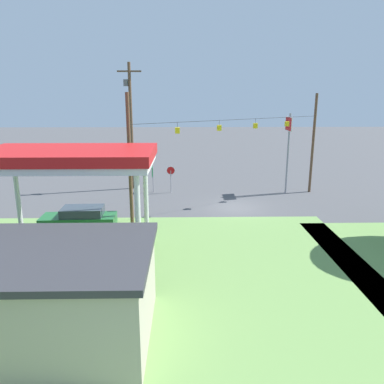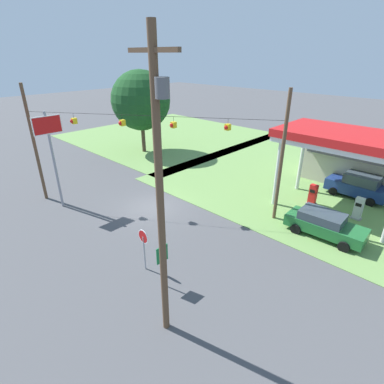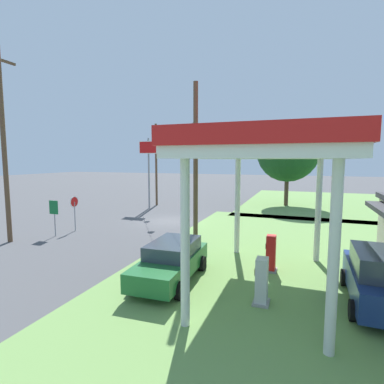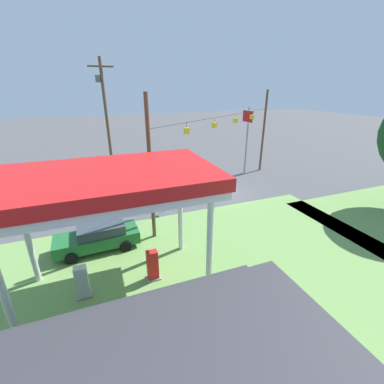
{
  "view_description": "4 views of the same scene",
  "coord_description": "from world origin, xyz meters",
  "px_view_note": "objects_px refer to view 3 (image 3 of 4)",
  "views": [
    {
      "loc": [
        4.07,
        28.82,
        8.75
      ],
      "look_at": [
        3.59,
        4.08,
        2.37
      ],
      "focal_mm": 35.0,
      "sensor_mm": 36.0,
      "label": 1
    },
    {
      "loc": [
        16.37,
        -12.7,
        10.79
      ],
      "look_at": [
        2.94,
        1.32,
        1.81
      ],
      "focal_mm": 28.0,
      "sensor_mm": 36.0,
      "label": 2
    },
    {
      "loc": [
        22.2,
        10.15,
        5.07
      ],
      "look_at": [
        2.87,
        3.06,
        2.84
      ],
      "focal_mm": 28.0,
      "sensor_mm": 36.0,
      "label": 3
    },
    {
      "loc": [
        10.58,
        19.57,
        9.17
      ],
      "look_at": [
        4.52,
        3.91,
        2.32
      ],
      "focal_mm": 24.0,
      "sensor_mm": 36.0,
      "label": 4
    }
  ],
  "objects_px": {
    "car_at_pumps_front": "(171,260)",
    "tree_west_verge": "(288,151)",
    "gas_station_canopy": "(270,150)",
    "fuel_pump_near": "(271,255)",
    "utility_pole_main": "(3,136)",
    "fuel_pump_far": "(262,283)",
    "stop_sign_roadside": "(74,206)",
    "route_sign": "(54,211)",
    "car_at_pumps_rear": "(380,278)",
    "stop_sign_overhead": "(148,159)"
  },
  "relations": [
    {
      "from": "car_at_pumps_front",
      "to": "tree_west_verge",
      "type": "bearing_deg",
      "value": 169.33
    },
    {
      "from": "gas_station_canopy",
      "to": "tree_west_verge",
      "type": "height_order",
      "value": "tree_west_verge"
    },
    {
      "from": "fuel_pump_near",
      "to": "utility_pole_main",
      "type": "xyz_separation_m",
      "value": [
        0.48,
        -15.67,
        5.69
      ]
    },
    {
      "from": "fuel_pump_far",
      "to": "tree_west_verge",
      "type": "distance_m",
      "value": 24.6
    },
    {
      "from": "stop_sign_roadside",
      "to": "route_sign",
      "type": "height_order",
      "value": "stop_sign_roadside"
    },
    {
      "from": "fuel_pump_far",
      "to": "utility_pole_main",
      "type": "xyz_separation_m",
      "value": [
        -2.83,
        -15.67,
        5.69
      ]
    },
    {
      "from": "car_at_pumps_rear",
      "to": "stop_sign_overhead",
      "type": "relative_size",
      "value": 0.64
    },
    {
      "from": "fuel_pump_far",
      "to": "stop_sign_roadside",
      "type": "relative_size",
      "value": 0.67
    },
    {
      "from": "gas_station_canopy",
      "to": "route_sign",
      "type": "relative_size",
      "value": 3.79
    },
    {
      "from": "fuel_pump_far",
      "to": "car_at_pumps_rear",
      "type": "xyz_separation_m",
      "value": [
        -1.22,
        3.83,
        0.23
      ]
    },
    {
      "from": "car_at_pumps_rear",
      "to": "tree_west_verge",
      "type": "relative_size",
      "value": 0.5
    },
    {
      "from": "fuel_pump_far",
      "to": "tree_west_verge",
      "type": "height_order",
      "value": "tree_west_verge"
    },
    {
      "from": "stop_sign_roadside",
      "to": "tree_west_verge",
      "type": "xyz_separation_m",
      "value": [
        -17.48,
        13.56,
        4.17
      ]
    },
    {
      "from": "fuel_pump_near",
      "to": "route_sign",
      "type": "height_order",
      "value": "route_sign"
    },
    {
      "from": "stop_sign_overhead",
      "to": "fuel_pump_near",
      "type": "bearing_deg",
      "value": 44.6
    },
    {
      "from": "car_at_pumps_front",
      "to": "route_sign",
      "type": "distance_m",
      "value": 11.03
    },
    {
      "from": "car_at_pumps_rear",
      "to": "gas_station_canopy",
      "type": "bearing_deg",
      "value": 85.16
    },
    {
      "from": "fuel_pump_far",
      "to": "gas_station_canopy",
      "type": "bearing_deg",
      "value": 179.95
    },
    {
      "from": "fuel_pump_near",
      "to": "stop_sign_overhead",
      "type": "height_order",
      "value": "stop_sign_overhead"
    },
    {
      "from": "gas_station_canopy",
      "to": "car_at_pumps_rear",
      "type": "xyz_separation_m",
      "value": [
        0.43,
        3.83,
        -4.43
      ]
    },
    {
      "from": "car_at_pumps_rear",
      "to": "stop_sign_roadside",
      "type": "height_order",
      "value": "stop_sign_roadside"
    },
    {
      "from": "car_at_pumps_front",
      "to": "utility_pole_main",
      "type": "bearing_deg",
      "value": -101.45
    },
    {
      "from": "car_at_pumps_rear",
      "to": "utility_pole_main",
      "type": "bearing_deg",
      "value": 86.88
    },
    {
      "from": "fuel_pump_far",
      "to": "car_at_pumps_front",
      "type": "distance_m",
      "value": 3.93
    },
    {
      "from": "fuel_pump_far",
      "to": "tree_west_verge",
      "type": "xyz_separation_m",
      "value": [
        -24.04,
        -0.34,
        5.19
      ]
    },
    {
      "from": "gas_station_canopy",
      "to": "fuel_pump_far",
      "type": "distance_m",
      "value": 4.94
    },
    {
      "from": "stop_sign_overhead",
      "to": "tree_west_verge",
      "type": "xyz_separation_m",
      "value": [
        -6.88,
        13.32,
        0.83
      ]
    },
    {
      "from": "stop_sign_overhead",
      "to": "stop_sign_roadside",
      "type": "bearing_deg",
      "value": -1.29
    },
    {
      "from": "fuel_pump_far",
      "to": "stop_sign_overhead",
      "type": "xyz_separation_m",
      "value": [
        -17.16,
        -13.66,
        4.36
      ]
    },
    {
      "from": "car_at_pumps_front",
      "to": "stop_sign_roadside",
      "type": "height_order",
      "value": "stop_sign_roadside"
    },
    {
      "from": "gas_station_canopy",
      "to": "stop_sign_roadside",
      "type": "height_order",
      "value": "gas_station_canopy"
    },
    {
      "from": "stop_sign_overhead",
      "to": "utility_pole_main",
      "type": "relative_size",
      "value": 0.62
    },
    {
      "from": "stop_sign_overhead",
      "to": "route_sign",
      "type": "relative_size",
      "value": 3.02
    },
    {
      "from": "utility_pole_main",
      "to": "car_at_pumps_front",
      "type": "bearing_deg",
      "value": 80.64
    },
    {
      "from": "stop_sign_overhead",
      "to": "route_sign",
      "type": "distance_m",
      "value": 12.77
    },
    {
      "from": "stop_sign_roadside",
      "to": "route_sign",
      "type": "xyz_separation_m",
      "value": [
        1.7,
        -0.18,
        -0.1
      ]
    },
    {
      "from": "fuel_pump_near",
      "to": "tree_west_verge",
      "type": "xyz_separation_m",
      "value": [
        -20.74,
        -0.34,
        5.19
      ]
    },
    {
      "from": "fuel_pump_near",
      "to": "fuel_pump_far",
      "type": "height_order",
      "value": "same"
    },
    {
      "from": "stop_sign_roadside",
      "to": "stop_sign_overhead",
      "type": "relative_size",
      "value": 0.34
    },
    {
      "from": "stop_sign_overhead",
      "to": "car_at_pumps_rear",
      "type": "bearing_deg",
      "value": 47.66
    },
    {
      "from": "car_at_pumps_rear",
      "to": "utility_pole_main",
      "type": "relative_size",
      "value": 0.4
    },
    {
      "from": "gas_station_canopy",
      "to": "car_at_pumps_front",
      "type": "relative_size",
      "value": 1.86
    },
    {
      "from": "route_sign",
      "to": "car_at_pumps_rear",
      "type": "bearing_deg",
      "value": 78.5
    },
    {
      "from": "fuel_pump_near",
      "to": "stop_sign_overhead",
      "type": "relative_size",
      "value": 0.23
    },
    {
      "from": "fuel_pump_near",
      "to": "route_sign",
      "type": "bearing_deg",
      "value": -96.32
    },
    {
      "from": "gas_station_canopy",
      "to": "fuel_pump_far",
      "type": "relative_size",
      "value": 5.43
    },
    {
      "from": "gas_station_canopy",
      "to": "route_sign",
      "type": "distance_m",
      "value": 14.92
    },
    {
      "from": "fuel_pump_near",
      "to": "car_at_pumps_front",
      "type": "relative_size",
      "value": 0.34
    },
    {
      "from": "fuel_pump_far",
      "to": "tree_west_verge",
      "type": "relative_size",
      "value": 0.18
    },
    {
      "from": "car_at_pumps_rear",
      "to": "tree_west_verge",
      "type": "distance_m",
      "value": 23.72
    }
  ]
}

